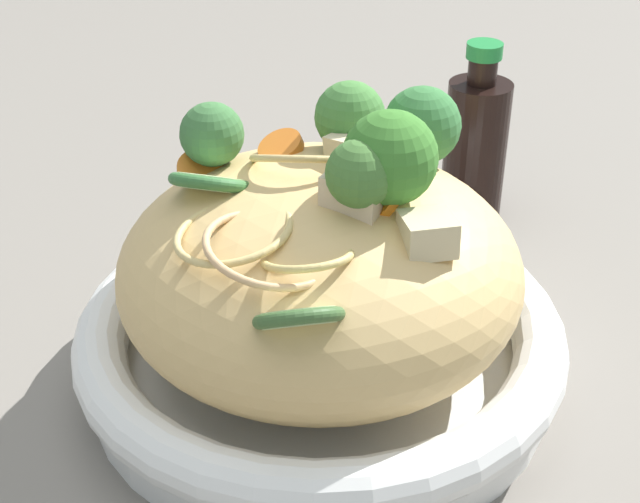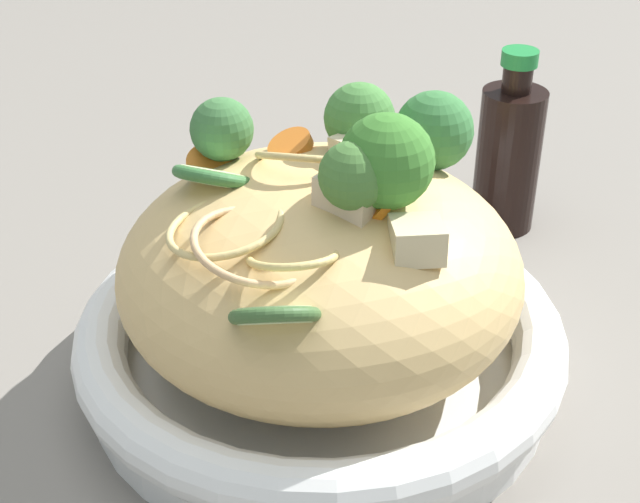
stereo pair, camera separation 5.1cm
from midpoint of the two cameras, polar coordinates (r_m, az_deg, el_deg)
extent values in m
plane|color=slate|center=(0.56, 2.62, -7.74)|extent=(3.00, 3.00, 0.00)
cylinder|color=white|center=(0.55, 2.65, -7.04)|extent=(0.27, 0.27, 0.02)
torus|color=white|center=(0.54, 2.71, -5.01)|extent=(0.29, 0.29, 0.03)
ellipsoid|color=tan|center=(0.52, 2.83, -1.19)|extent=(0.23, 0.23, 0.12)
torus|color=tan|center=(0.45, -0.64, 0.28)|extent=(0.09, 0.09, 0.02)
torus|color=#D3B770|center=(0.46, -2.52, 1.31)|extent=(0.08, 0.08, 0.01)
torus|color=tan|center=(0.51, 2.47, 5.71)|extent=(0.09, 0.09, 0.03)
torus|color=#D3B86A|center=(0.44, 1.59, -0.39)|extent=(0.06, 0.06, 0.02)
cone|color=#9EB976|center=(0.46, 5.19, 2.31)|extent=(0.02, 0.02, 0.02)
sphere|color=#427133|center=(0.45, 5.31, 4.64)|extent=(0.05, 0.05, 0.04)
cone|color=#A0B570|center=(0.47, 7.12, 2.94)|extent=(0.03, 0.03, 0.01)
sphere|color=#3A782B|center=(0.46, 7.31, 5.50)|extent=(0.06, 0.06, 0.05)
cone|color=#9ABD74|center=(0.55, 9.25, 5.20)|extent=(0.02, 0.02, 0.02)
sphere|color=#36733A|center=(0.54, 9.48, 7.55)|extent=(0.05, 0.05, 0.05)
cone|color=#99B978|center=(0.53, -3.29, 5.31)|extent=(0.03, 0.03, 0.02)
sphere|color=#3B6E3A|center=(0.53, -3.36, 7.54)|extent=(0.05, 0.05, 0.04)
cone|color=#A4B973|center=(0.53, 5.18, 5.99)|extent=(0.02, 0.02, 0.01)
sphere|color=#437C39|center=(0.52, 5.29, 8.21)|extent=(0.04, 0.04, 0.04)
cylinder|color=orange|center=(0.53, -4.17, 5.37)|extent=(0.04, 0.04, 0.02)
cylinder|color=orange|center=(0.47, 6.82, 3.11)|extent=(0.03, 0.04, 0.03)
cylinder|color=orange|center=(0.53, 0.91, 6.54)|extent=(0.03, 0.03, 0.02)
cylinder|color=beige|center=(0.42, 0.65, -4.14)|extent=(0.05, 0.05, 0.03)
torus|color=#37592C|center=(0.42, 0.65, -4.14)|extent=(0.06, 0.06, 0.03)
cylinder|color=beige|center=(0.50, -3.75, 4.57)|extent=(0.05, 0.05, 0.02)
torus|color=#336833|center=(0.50, -3.75, 4.57)|extent=(0.06, 0.06, 0.03)
cube|color=beige|center=(0.46, 4.86, 3.44)|extent=(0.04, 0.04, 0.02)
cube|color=beige|center=(0.45, 9.28, 0.62)|extent=(0.04, 0.04, 0.02)
cube|color=beige|center=(0.50, 6.13, 5.74)|extent=(0.03, 0.04, 0.03)
cylinder|color=black|center=(0.71, 13.66, 5.49)|extent=(0.05, 0.05, 0.11)
cylinder|color=black|center=(0.68, 14.34, 10.36)|extent=(0.02, 0.02, 0.02)
cylinder|color=#1E7F38|center=(0.68, 14.52, 11.56)|extent=(0.03, 0.03, 0.01)
camera|label=1|loc=(0.03, -87.14, 1.76)|focal=51.39mm
camera|label=2|loc=(0.03, 92.86, -1.76)|focal=51.39mm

